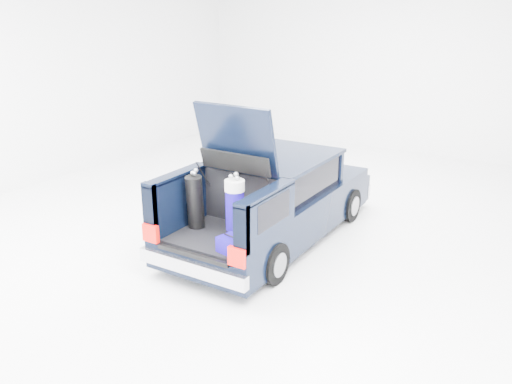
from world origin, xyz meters
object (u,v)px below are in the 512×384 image
Objects in this scene: blue_golf_bag at (235,208)px; blue_duffel at (234,246)px; red_suitcase at (260,216)px; black_golf_bag at (195,202)px; car at (275,200)px.

blue_golf_bag is 1.93× the size of blue_duffel.
blue_duffel is (0.06, -0.77, -0.16)m from red_suitcase.
red_suitcase is at bearing 107.32° from blue_duffel.
car is at bearing 55.95° from black_golf_bag.
blue_golf_bag reaches higher than black_golf_bag.
blue_golf_bag is (0.69, 0.04, 0.03)m from black_golf_bag.
car is 5.08× the size of black_golf_bag.
blue_duffel is at bearing -98.85° from red_suitcase.
red_suitcase is 0.59× the size of blue_golf_bag.
car is at bearing 96.81° from red_suitcase.
red_suitcase is 1.01m from black_golf_bag.
black_golf_bag is (-0.50, -1.53, 0.34)m from car.
car is 4.80× the size of blue_golf_bag.
car is 9.26× the size of blue_duffel.
blue_duffel is at bearing -75.74° from car.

